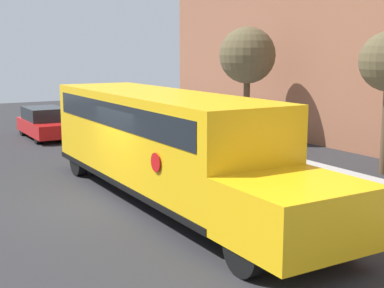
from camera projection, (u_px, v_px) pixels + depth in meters
ground_plane at (111, 203)px, 14.20m from camera, size 60.00×60.00×0.00m
sidewalk_strip at (298, 173)px, 17.42m from camera, size 44.00×3.00×0.15m
school_bus at (164, 139)px, 14.31m from camera, size 11.61×2.57×2.89m
parked_car at (45, 123)px, 24.77m from camera, size 4.17×1.73×1.42m
tree_near_sidewalk at (247, 56)px, 22.99m from camera, size 2.43×2.43×5.04m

